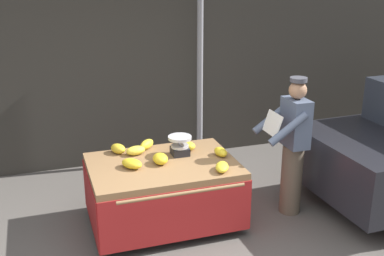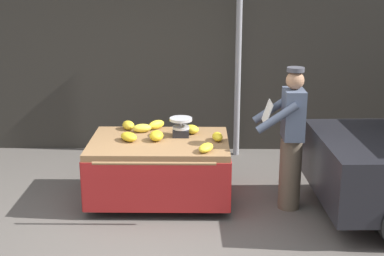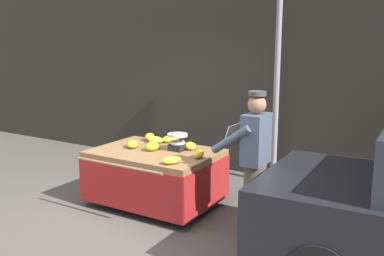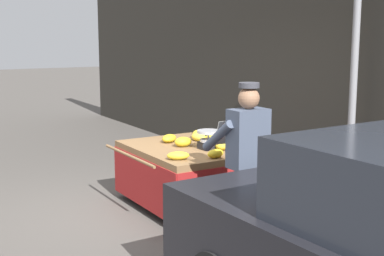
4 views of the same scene
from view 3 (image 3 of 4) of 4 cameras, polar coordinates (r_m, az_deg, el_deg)
The scene contains 14 objects.
ground_plane at distance 5.57m, azimuth -11.67°, elevation -12.77°, with size 60.00×60.00×0.00m, color #514C47.
back_wall at distance 7.68m, azimuth 3.93°, elevation 7.83°, with size 16.00×0.24×3.57m, color #2D2B26.
street_pole at distance 6.88m, azimuth 11.11°, elevation 6.08°, with size 0.09×0.09×3.30m, color gray.
banana_cart at distance 6.02m, azimuth -4.91°, elevation -4.87°, with size 1.70×1.40×0.78m.
weighing_scale at distance 5.93m, azimuth -1.92°, elevation -1.85°, with size 0.28×0.28×0.23m.
banana_bunch_0 at distance 5.96m, azimuth -5.26°, elevation -2.40°, with size 0.17×0.23×0.12m, color gold.
banana_bunch_1 at distance 6.38m, azimuth -2.84°, elevation -1.47°, with size 0.11×0.25×0.11m, color yellow.
banana_bunch_2 at distance 6.36m, azimuth -4.86°, elevation -1.58°, with size 0.15×0.24×0.11m, color yellow.
banana_bunch_3 at distance 5.98m, azimuth -0.27°, elevation -2.37°, with size 0.16×0.21×0.11m, color yellow.
banana_bunch_4 at distance 5.57m, azimuth 0.89°, elevation -3.45°, with size 0.12×0.22×0.10m, color gold.
banana_bunch_5 at distance 6.15m, azimuth -7.86°, elevation -2.12°, with size 0.16×0.26×0.10m, color gold.
banana_bunch_6 at distance 5.31m, azimuth -2.69°, elevation -4.26°, with size 0.14×0.26×0.09m, color yellow.
banana_bunch_7 at distance 6.56m, azimuth -5.61°, elevation -1.16°, with size 0.15×0.22×0.11m, color gold.
vendor_person at distance 5.02m, azimuth 8.17°, elevation -4.73°, with size 0.58×0.51×1.71m.
Camera 3 is at (3.52, -3.68, 2.26)m, focal length 40.44 mm.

